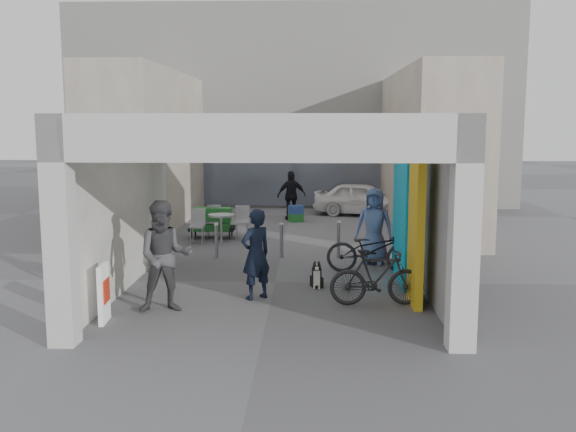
{
  "coord_description": "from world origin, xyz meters",
  "views": [
    {
      "loc": [
        0.75,
        -13.32,
        3.36
      ],
      "look_at": [
        0.24,
        1.0,
        1.28
      ],
      "focal_mm": 40.0,
      "sensor_mm": 36.0,
      "label": 1
    }
  ],
  "objects_px": {
    "man_elderly": "(374,226)",
    "man_crates": "(292,195)",
    "cafe_set": "(218,229)",
    "bicycle_front": "(372,249)",
    "white_van": "(363,199)",
    "bicycle_rear": "(377,277)",
    "produce_stand": "(212,226)",
    "man_back_turned": "(165,257)",
    "man_with_dog": "(256,254)",
    "border_collie": "(317,277)"
  },
  "relations": [
    {
      "from": "man_with_dog",
      "to": "man_crates",
      "type": "height_order",
      "value": "man_with_dog"
    },
    {
      "from": "man_crates",
      "to": "bicycle_front",
      "type": "bearing_deg",
      "value": 91.07
    },
    {
      "from": "produce_stand",
      "to": "man_elderly",
      "type": "distance_m",
      "value": 5.62
    },
    {
      "from": "man_with_dog",
      "to": "man_back_turned",
      "type": "xyz_separation_m",
      "value": [
        -1.55,
        -0.89,
        0.13
      ]
    },
    {
      "from": "produce_stand",
      "to": "border_collie",
      "type": "height_order",
      "value": "produce_stand"
    },
    {
      "from": "bicycle_front",
      "to": "man_crates",
      "type": "bearing_deg",
      "value": 18.78
    },
    {
      "from": "man_with_dog",
      "to": "white_van",
      "type": "xyz_separation_m",
      "value": [
        2.96,
        11.46,
        -0.27
      ]
    },
    {
      "from": "man_elderly",
      "to": "cafe_set",
      "type": "bearing_deg",
      "value": 158.22
    },
    {
      "from": "man_with_dog",
      "to": "man_elderly",
      "type": "xyz_separation_m",
      "value": [
        2.57,
        3.23,
        0.04
      ]
    },
    {
      "from": "cafe_set",
      "to": "man_back_turned",
      "type": "xyz_separation_m",
      "value": [
        0.07,
        -7.1,
        0.67
      ]
    },
    {
      "from": "bicycle_front",
      "to": "white_van",
      "type": "xyz_separation_m",
      "value": [
        0.53,
        9.19,
        0.07
      ]
    },
    {
      "from": "white_van",
      "to": "produce_stand",
      "type": "bearing_deg",
      "value": 149.38
    },
    {
      "from": "produce_stand",
      "to": "bicycle_rear",
      "type": "bearing_deg",
      "value": -38.89
    },
    {
      "from": "white_van",
      "to": "bicycle_rear",
      "type": "bearing_deg",
      "value": -168.84
    },
    {
      "from": "border_collie",
      "to": "man_elderly",
      "type": "relative_size",
      "value": 0.32
    },
    {
      "from": "cafe_set",
      "to": "man_back_turned",
      "type": "relative_size",
      "value": 0.79
    },
    {
      "from": "man_back_turned",
      "to": "white_van",
      "type": "xyz_separation_m",
      "value": [
        4.51,
        12.35,
        -0.4
      ]
    },
    {
      "from": "man_elderly",
      "to": "bicycle_rear",
      "type": "xyz_separation_m",
      "value": [
        -0.28,
        -3.59,
        -0.39
      ]
    },
    {
      "from": "cafe_set",
      "to": "man_back_turned",
      "type": "height_order",
      "value": "man_back_turned"
    },
    {
      "from": "man_elderly",
      "to": "man_crates",
      "type": "distance_m",
      "value": 7.36
    },
    {
      "from": "border_collie",
      "to": "man_crates",
      "type": "xyz_separation_m",
      "value": [
        -0.8,
        9.38,
        0.63
      ]
    },
    {
      "from": "cafe_set",
      "to": "bicycle_rear",
      "type": "relative_size",
      "value": 0.9
    },
    {
      "from": "man_back_turned",
      "to": "cafe_set",
      "type": "bearing_deg",
      "value": 78.63
    },
    {
      "from": "cafe_set",
      "to": "man_crates",
      "type": "relative_size",
      "value": 0.93
    },
    {
      "from": "man_with_dog",
      "to": "white_van",
      "type": "relative_size",
      "value": 0.49
    },
    {
      "from": "border_collie",
      "to": "bicycle_front",
      "type": "relative_size",
      "value": 0.28
    },
    {
      "from": "bicycle_front",
      "to": "man_elderly",
      "type": "bearing_deg",
      "value": -3.82
    },
    {
      "from": "man_with_dog",
      "to": "produce_stand",
      "type": "bearing_deg",
      "value": -113.4
    },
    {
      "from": "man_back_turned",
      "to": "man_elderly",
      "type": "relative_size",
      "value": 1.1
    },
    {
      "from": "produce_stand",
      "to": "white_van",
      "type": "bearing_deg",
      "value": 65.3
    },
    {
      "from": "border_collie",
      "to": "man_with_dog",
      "type": "bearing_deg",
      "value": -159.17
    },
    {
      "from": "border_collie",
      "to": "man_with_dog",
      "type": "distance_m",
      "value": 1.6
    },
    {
      "from": "cafe_set",
      "to": "bicycle_front",
      "type": "relative_size",
      "value": 0.78
    },
    {
      "from": "border_collie",
      "to": "man_with_dog",
      "type": "relative_size",
      "value": 0.33
    },
    {
      "from": "produce_stand",
      "to": "man_back_turned",
      "type": "height_order",
      "value": "man_back_turned"
    },
    {
      "from": "bicycle_rear",
      "to": "man_elderly",
      "type": "bearing_deg",
      "value": -8.14
    },
    {
      "from": "cafe_set",
      "to": "bicycle_front",
      "type": "distance_m",
      "value": 5.66
    },
    {
      "from": "man_with_dog",
      "to": "man_back_turned",
      "type": "bearing_deg",
      "value": -9.34
    },
    {
      "from": "border_collie",
      "to": "man_crates",
      "type": "distance_m",
      "value": 9.43
    },
    {
      "from": "cafe_set",
      "to": "man_back_turned",
      "type": "distance_m",
      "value": 7.13
    },
    {
      "from": "cafe_set",
      "to": "white_van",
      "type": "xyz_separation_m",
      "value": [
        4.59,
        5.25,
        0.27
      ]
    },
    {
      "from": "white_van",
      "to": "man_back_turned",
      "type": "bearing_deg",
      "value": 174.36
    },
    {
      "from": "man_back_turned",
      "to": "man_with_dog",
      "type": "bearing_deg",
      "value": 17.86
    },
    {
      "from": "white_van",
      "to": "cafe_set",
      "type": "bearing_deg",
      "value": 153.28
    },
    {
      "from": "white_van",
      "to": "bicycle_front",
      "type": "bearing_deg",
      "value": -168.89
    },
    {
      "from": "cafe_set",
      "to": "bicycle_rear",
      "type": "xyz_separation_m",
      "value": [
        3.91,
        -6.57,
        0.19
      ]
    },
    {
      "from": "border_collie",
      "to": "man_crates",
      "type": "bearing_deg",
      "value": 78.99
    },
    {
      "from": "white_van",
      "to": "man_crates",
      "type": "bearing_deg",
      "value": 129.32
    },
    {
      "from": "man_elderly",
      "to": "man_crates",
      "type": "relative_size",
      "value": 1.07
    },
    {
      "from": "cafe_set",
      "to": "border_collie",
      "type": "xyz_separation_m",
      "value": [
        2.8,
        -5.33,
        -0.11
      ]
    }
  ]
}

